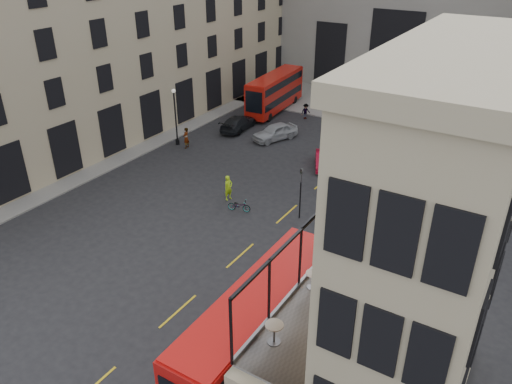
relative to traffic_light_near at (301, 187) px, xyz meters
The scene contains 31 objects.
ground 12.28m from the traffic_light_near, 85.24° to the right, with size 140.00×140.00×0.00m, color black.
host_building_main 17.11m from the traffic_light_near, 47.61° to the right, with size 7.26×11.40×15.10m.
host_frontage 14.15m from the traffic_light_near, 57.99° to the right, with size 3.00×11.00×4.50m, color tan.
cafe_floor 14.31m from the traffic_light_near, 57.99° to the right, with size 3.00×10.00×0.10m, color slate.
building_left 28.61m from the traffic_light_near, 162.87° to the left, with size 14.60×50.60×22.00m.
gateway 36.87m from the traffic_light_near, 96.34° to the left, with size 35.00×10.60×18.00m.
pavement_far 26.58m from the traffic_light_near, 100.89° to the left, with size 40.00×12.00×0.12m, color slate.
pavement_left 21.13m from the traffic_light_near, behind, with size 8.00×48.00×0.12m, color slate.
traffic_light_near is the anchor object (origin of this frame).
traffic_light_far 21.26m from the traffic_light_near, 131.19° to the left, with size 0.16×0.20×3.80m.
street_lamp_a 17.09m from the traffic_light_near, 159.44° to the left, with size 0.36×0.36×5.33m.
street_lamp_b 22.56m from the traffic_light_near, 102.80° to the left, with size 0.36×0.36×5.33m.
bus_near 13.54m from the traffic_light_near, 70.59° to the right, with size 2.54×10.73×4.28m.
bus_far 23.49m from the traffic_light_near, 124.17° to the left, with size 3.11×10.25×4.03m.
car_a 14.90m from the traffic_light_near, 126.52° to the left, with size 1.85×4.60×1.57m, color #96999D.
car_b 9.07m from the traffic_light_near, 104.27° to the left, with size 1.34×3.85×1.27m, color #A30A22.
car_c 18.15m from the traffic_light_near, 137.39° to the left, with size 2.02×4.96×1.44m, color black.
bicycle 4.80m from the traffic_light_near, 161.17° to the right, with size 0.59×1.68×0.88m, color gray.
cyclist 5.98m from the traffic_light_near, behind, with size 0.70×0.46×1.92m, color #ABDC17.
pedestrian_a 24.95m from the traffic_light_near, 125.77° to the left, with size 0.93×0.73×1.92m, color gray.
pedestrian_b 20.88m from the traffic_light_near, 115.68° to the left, with size 1.07×0.62×1.66m, color gray.
pedestrian_c 19.01m from the traffic_light_near, 82.00° to the left, with size 1.09×0.46×1.87m, color gray.
pedestrian_d 22.80m from the traffic_light_near, 75.94° to the left, with size 0.95×0.62×1.95m, color gray.
pedestrian_e 15.91m from the traffic_light_near, 158.54° to the left, with size 0.72×0.47×1.96m, color gray.
cafe_table_near 16.96m from the traffic_light_near, 66.35° to the right, with size 0.68×0.68×0.85m.
cafe_table_mid 13.73m from the traffic_light_near, 61.01° to the right, with size 0.62×0.62×0.77m.
cafe_table_far 11.81m from the traffic_light_near, 56.11° to the right, with size 0.66×0.66×0.82m.
cafe_chair_a 17.40m from the traffic_light_near, 59.82° to the right, with size 0.48×0.48×0.85m.
cafe_chair_b 15.49m from the traffic_light_near, 57.68° to the right, with size 0.55×0.55×0.97m.
cafe_chair_c 14.31m from the traffic_light_near, 52.47° to the right, with size 0.52×0.52×0.86m.
cafe_chair_d 11.69m from the traffic_light_near, 43.11° to the right, with size 0.42×0.42×0.75m.
Camera 1 is at (12.30, -15.18, 17.94)m, focal length 35.00 mm.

